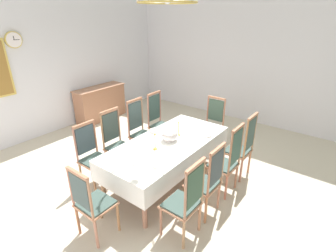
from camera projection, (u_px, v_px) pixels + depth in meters
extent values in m
cube|color=beige|center=(155.00, 175.00, 4.73)|extent=(7.04, 6.46, 0.04)
cube|color=silver|center=(44.00, 59.00, 5.83)|extent=(7.04, 0.08, 3.54)
cube|color=silver|center=(243.00, 53.00, 6.59)|extent=(0.08, 6.46, 3.54)
cylinder|color=#A36C55|center=(144.00, 206.00, 3.40)|extent=(0.07, 0.07, 0.72)
cylinder|color=#A06953|center=(219.00, 146.00, 4.95)|extent=(0.07, 0.07, 0.72)
cylinder|color=#9E7151|center=(103.00, 183.00, 3.88)|extent=(0.07, 0.07, 0.72)
cylinder|color=#A97343|center=(182.00, 134.00, 5.43)|extent=(0.07, 0.07, 0.72)
cube|color=#A86D51|center=(168.00, 146.00, 4.29)|extent=(2.21, 0.94, 0.08)
cube|color=#A36A4C|center=(168.00, 143.00, 4.26)|extent=(2.33, 1.06, 0.03)
cube|color=white|center=(168.00, 142.00, 4.26)|extent=(2.35, 1.08, 0.00)
cube|color=white|center=(194.00, 161.00, 4.03)|extent=(2.35, 0.00, 0.34)
cube|color=white|center=(144.00, 142.00, 4.62)|extent=(2.35, 0.00, 0.34)
cube|color=white|center=(115.00, 184.00, 3.48)|extent=(0.00, 1.08, 0.34)
cube|color=white|center=(203.00, 128.00, 5.17)|extent=(0.00, 1.08, 0.34)
cylinder|color=#9C664F|center=(161.00, 221.00, 3.33)|extent=(0.04, 0.04, 0.46)
cylinder|color=#A86351|center=(178.00, 206.00, 3.61)|extent=(0.04, 0.04, 0.46)
cylinder|color=#9D724F|center=(184.00, 235.00, 3.13)|extent=(0.04, 0.04, 0.46)
cylinder|color=#AD7352|center=(200.00, 217.00, 3.41)|extent=(0.04, 0.04, 0.46)
cube|color=#A36A4C|center=(181.00, 205.00, 3.27)|extent=(0.44, 0.42, 0.03)
cube|color=#384C46|center=(181.00, 203.00, 3.26)|extent=(0.40, 0.38, 0.02)
cylinder|color=#9E6C54|center=(185.00, 198.00, 2.89)|extent=(0.03, 0.03, 0.66)
cylinder|color=#9C7251|center=(203.00, 181.00, 3.17)|extent=(0.03, 0.03, 0.66)
cube|color=#37513E|center=(195.00, 187.00, 3.02)|extent=(0.34, 0.02, 0.50)
cube|color=#A36A4C|center=(196.00, 165.00, 2.90)|extent=(0.40, 0.04, 0.04)
cylinder|color=#9C6045|center=(112.00, 172.00, 4.38)|extent=(0.04, 0.04, 0.46)
cylinder|color=#9B6A47|center=(94.00, 182.00, 4.10)|extent=(0.04, 0.04, 0.46)
cylinder|color=#9A6B4D|center=(99.00, 165.00, 4.58)|extent=(0.04, 0.04, 0.46)
cylinder|color=#9F7347|center=(81.00, 175.00, 4.30)|extent=(0.04, 0.04, 0.46)
cube|color=#A36A4C|center=(95.00, 161.00, 4.24)|extent=(0.44, 0.42, 0.03)
cube|color=#384C46|center=(95.00, 160.00, 4.23)|extent=(0.40, 0.38, 0.02)
cylinder|color=#AD6648|center=(95.00, 137.00, 4.36)|extent=(0.03, 0.03, 0.61)
cylinder|color=#A16556|center=(75.00, 145.00, 4.08)|extent=(0.03, 0.03, 0.61)
cube|color=#39484D|center=(86.00, 139.00, 4.21)|extent=(0.34, 0.02, 0.46)
cube|color=#A36A4C|center=(83.00, 124.00, 4.10)|extent=(0.40, 0.04, 0.04)
cylinder|color=#A67448|center=(184.00, 199.00, 3.73)|extent=(0.04, 0.04, 0.46)
cylinder|color=#A96946|center=(198.00, 187.00, 4.00)|extent=(0.04, 0.04, 0.46)
cylinder|color=#AA6944|center=(206.00, 210.00, 3.53)|extent=(0.04, 0.04, 0.46)
cylinder|color=#A76B52|center=(219.00, 196.00, 3.80)|extent=(0.04, 0.04, 0.46)
cube|color=#A36A4C|center=(203.00, 184.00, 3.67)|extent=(0.44, 0.42, 0.03)
cube|color=#384C46|center=(203.00, 183.00, 3.66)|extent=(0.40, 0.38, 0.02)
cylinder|color=#AB684C|center=(209.00, 176.00, 3.29)|extent=(0.03, 0.03, 0.63)
cylinder|color=#A5714F|center=(223.00, 163.00, 3.57)|extent=(0.03, 0.03, 0.63)
cube|color=#3C4648|center=(216.00, 168.00, 3.42)|extent=(0.34, 0.02, 0.48)
cube|color=#A36A4C|center=(218.00, 149.00, 3.30)|extent=(0.40, 0.04, 0.04)
cylinder|color=#9A7455|center=(135.00, 159.00, 4.77)|extent=(0.04, 0.04, 0.46)
cylinder|color=#A26751|center=(120.00, 168.00, 4.50)|extent=(0.04, 0.04, 0.46)
cylinder|color=#9E6B55|center=(122.00, 153.00, 4.97)|extent=(0.04, 0.04, 0.46)
cylinder|color=#9B6650|center=(106.00, 161.00, 4.70)|extent=(0.04, 0.04, 0.46)
cube|color=#A36A4C|center=(120.00, 148.00, 4.64)|extent=(0.44, 0.42, 0.03)
cube|color=#384C46|center=(120.00, 147.00, 4.63)|extent=(0.40, 0.38, 0.02)
cylinder|color=#9E6B4E|center=(119.00, 125.00, 4.74)|extent=(0.03, 0.03, 0.68)
cylinder|color=#996C49|center=(102.00, 132.00, 4.46)|extent=(0.03, 0.03, 0.68)
cube|color=#38443F|center=(111.00, 127.00, 4.59)|extent=(0.34, 0.02, 0.52)
cube|color=#A36A4C|center=(109.00, 111.00, 4.46)|extent=(0.40, 0.04, 0.04)
cylinder|color=#9C7255|center=(206.00, 179.00, 4.18)|extent=(0.04, 0.04, 0.46)
cylinder|color=#AA724C|center=(217.00, 169.00, 4.46)|extent=(0.04, 0.04, 0.46)
cylinder|color=#AD614B|center=(226.00, 188.00, 3.98)|extent=(0.04, 0.04, 0.46)
cylinder|color=#9B6047|center=(236.00, 176.00, 4.26)|extent=(0.04, 0.04, 0.46)
cube|color=#A36A4C|center=(222.00, 165.00, 4.12)|extent=(0.44, 0.42, 0.03)
cube|color=#384C46|center=(223.00, 164.00, 4.11)|extent=(0.40, 0.38, 0.02)
cylinder|color=#9D6749|center=(230.00, 154.00, 3.73)|extent=(0.03, 0.03, 0.70)
cylinder|color=#9F6C4F|center=(241.00, 144.00, 4.01)|extent=(0.03, 0.03, 0.70)
cube|color=#354F44|center=(236.00, 147.00, 3.86)|extent=(0.34, 0.02, 0.54)
cube|color=#A36A4C|center=(238.00, 128.00, 3.73)|extent=(0.40, 0.04, 0.04)
cylinder|color=#A5654B|center=(156.00, 146.00, 5.23)|extent=(0.04, 0.04, 0.46)
cylinder|color=#AB614B|center=(144.00, 153.00, 4.95)|extent=(0.04, 0.04, 0.46)
cylinder|color=#9B6843|center=(143.00, 141.00, 5.43)|extent=(0.04, 0.04, 0.46)
cylinder|color=#A46056|center=(131.00, 148.00, 5.15)|extent=(0.04, 0.04, 0.46)
cube|color=#A36A4C|center=(143.00, 136.00, 5.09)|extent=(0.44, 0.42, 0.03)
cube|color=#384C46|center=(143.00, 135.00, 5.08)|extent=(0.40, 0.38, 0.02)
cylinder|color=#9F6F51|center=(142.00, 114.00, 5.19)|extent=(0.03, 0.03, 0.71)
cylinder|color=#A46650|center=(128.00, 120.00, 4.91)|extent=(0.03, 0.03, 0.71)
cube|color=#3C4D4B|center=(135.00, 116.00, 5.04)|extent=(0.34, 0.02, 0.54)
cube|color=#A36A4C|center=(134.00, 100.00, 4.91)|extent=(0.40, 0.04, 0.04)
cylinder|color=#A96354|center=(222.00, 164.00, 4.61)|extent=(0.04, 0.04, 0.46)
cylinder|color=#A97353|center=(231.00, 155.00, 4.88)|extent=(0.04, 0.04, 0.46)
cylinder|color=#9B614E|center=(241.00, 171.00, 4.40)|extent=(0.04, 0.04, 0.46)
cylinder|color=#A96746|center=(249.00, 162.00, 4.68)|extent=(0.04, 0.04, 0.46)
cube|color=#A36A4C|center=(237.00, 151.00, 4.55)|extent=(0.44, 0.42, 0.03)
cube|color=#384C46|center=(237.00, 150.00, 4.54)|extent=(0.40, 0.38, 0.02)
cylinder|color=#AD7449|center=(246.00, 140.00, 4.15)|extent=(0.03, 0.03, 0.70)
cylinder|color=#99704F|center=(254.00, 132.00, 4.43)|extent=(0.03, 0.03, 0.70)
cube|color=#3A4D46|center=(251.00, 134.00, 4.28)|extent=(0.34, 0.02, 0.53)
cube|color=#A36A4C|center=(253.00, 116.00, 4.15)|extent=(0.40, 0.04, 0.04)
cylinder|color=#A96D4E|center=(173.00, 136.00, 5.65)|extent=(0.04, 0.04, 0.46)
cylinder|color=#9F6D55|center=(162.00, 142.00, 5.38)|extent=(0.04, 0.04, 0.46)
cylinder|color=#A1624B|center=(161.00, 132.00, 5.85)|extent=(0.04, 0.04, 0.46)
cylinder|color=#AB684D|center=(150.00, 138.00, 5.58)|extent=(0.04, 0.04, 0.46)
cube|color=#A36A4C|center=(161.00, 127.00, 5.52)|extent=(0.44, 0.42, 0.03)
cube|color=#384C46|center=(161.00, 126.00, 5.51)|extent=(0.40, 0.38, 0.02)
cylinder|color=#AC6153|center=(160.00, 107.00, 5.61)|extent=(0.03, 0.03, 0.71)
cylinder|color=#A86856|center=(148.00, 112.00, 5.33)|extent=(0.03, 0.03, 0.71)
cube|color=#334842|center=(154.00, 108.00, 5.46)|extent=(0.34, 0.02, 0.54)
cube|color=#A36A4C|center=(154.00, 93.00, 5.33)|extent=(0.40, 0.04, 0.04)
cylinder|color=#9B714A|center=(100.00, 205.00, 3.61)|extent=(0.04, 0.04, 0.46)
cylinder|color=#A56F47|center=(118.00, 217.00, 3.40)|extent=(0.04, 0.04, 0.46)
cylinder|color=#A66443|center=(78.00, 220.00, 3.35)|extent=(0.04, 0.04, 0.46)
cylinder|color=#A36954|center=(96.00, 234.00, 3.14)|extent=(0.04, 0.04, 0.46)
cube|color=#A36A4C|center=(96.00, 204.00, 3.28)|extent=(0.42, 0.44, 0.03)
cube|color=#384C46|center=(96.00, 203.00, 3.27)|extent=(0.38, 0.40, 0.02)
cylinder|color=#A96452|center=(71.00, 187.00, 3.13)|extent=(0.03, 0.03, 0.57)
cylinder|color=#9E6B4F|center=(90.00, 200.00, 2.91)|extent=(0.03, 0.03, 0.57)
cube|color=#3F4D4C|center=(80.00, 191.00, 3.01)|extent=(0.02, 0.34, 0.43)
cube|color=#A36A4C|center=(77.00, 173.00, 2.91)|extent=(0.04, 0.40, 0.04)
cylinder|color=#9D6449|center=(213.00, 144.00, 5.32)|extent=(0.04, 0.04, 0.46)
cylinder|color=#A56C44|center=(198.00, 139.00, 5.53)|extent=(0.04, 0.04, 0.46)
cylinder|color=#AD6042|center=(221.00, 138.00, 5.58)|extent=(0.04, 0.04, 0.46)
cylinder|color=#9A6C52|center=(206.00, 133.00, 5.80)|extent=(0.04, 0.04, 0.46)
cube|color=#A36A4C|center=(210.00, 128.00, 5.46)|extent=(0.42, 0.44, 0.03)
cube|color=#384C46|center=(210.00, 127.00, 5.45)|extent=(0.38, 0.40, 0.02)
cylinder|color=#A86A50|center=(224.00, 114.00, 5.36)|extent=(0.03, 0.03, 0.61)
cylinder|color=#AD644D|center=(208.00, 110.00, 5.58)|extent=(0.03, 0.03, 0.61)
cube|color=#3B5042|center=(216.00, 110.00, 5.46)|extent=(0.02, 0.34, 0.47)
cube|color=#A36A4C|center=(217.00, 98.00, 5.35)|extent=(0.04, 0.40, 0.04)
cylinder|color=white|center=(170.00, 140.00, 4.30)|extent=(0.16, 0.16, 0.02)
ellipsoid|color=white|center=(170.00, 136.00, 4.27)|extent=(0.29, 0.29, 0.13)
ellipsoid|color=white|center=(170.00, 132.00, 4.24)|extent=(0.26, 0.26, 0.10)
sphere|color=#497756|center=(170.00, 129.00, 4.22)|extent=(0.03, 0.03, 0.03)
cylinder|color=gold|center=(155.00, 149.00, 4.02)|extent=(0.07, 0.07, 0.02)
cylinder|color=gold|center=(155.00, 142.00, 3.97)|extent=(0.02, 0.02, 0.25)
cone|color=gold|center=(155.00, 134.00, 3.92)|extent=(0.04, 0.04, 0.02)
cylinder|color=silver|center=(155.00, 131.00, 3.89)|extent=(0.02, 0.02, 0.10)
cylinder|color=gold|center=(179.00, 135.00, 4.48)|extent=(0.07, 0.07, 0.02)
cylinder|color=gold|center=(179.00, 128.00, 4.43)|extent=(0.02, 0.02, 0.23)
cone|color=gold|center=(179.00, 122.00, 4.38)|extent=(0.04, 0.04, 0.02)
cylinder|color=silver|center=(179.00, 119.00, 4.36)|extent=(0.02, 0.02, 0.10)
cylinder|color=white|center=(155.00, 131.00, 4.61)|extent=(0.19, 0.19, 0.04)
cylinder|color=white|center=(155.00, 130.00, 4.61)|extent=(0.15, 0.15, 0.03)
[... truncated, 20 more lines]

